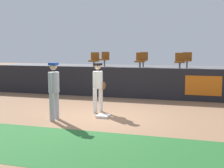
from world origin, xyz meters
TOP-DOWN VIEW (x-y plane):
  - ground_plane at (0.00, 0.00)m, footprint 60.00×60.00m
  - grass_foreground_strip at (0.00, -3.10)m, footprint 18.00×2.80m
  - first_base at (0.07, 0.01)m, footprint 0.40×0.40m
  - player_fielder_home at (-0.36, 0.74)m, footprint 0.47×0.50m
  - player_runner_visitor at (-1.31, -0.78)m, footprint 0.35×0.51m
  - field_wall at (0.02, 4.12)m, footprint 18.00×0.26m
  - bleacher_platform at (0.00, 6.69)m, footprint 18.00×4.80m
  - seat_back_left at (-2.30, 7.36)m, footprint 0.46×0.44m
  - seat_front_left at (-2.28, 5.56)m, footprint 0.45×0.44m
  - seat_back_center at (-0.05, 7.36)m, footprint 0.44×0.44m
  - seat_front_center at (0.15, 5.56)m, footprint 0.47×0.44m
  - seat_front_right at (2.08, 5.56)m, footprint 0.48×0.44m
  - seat_back_right at (2.31, 7.36)m, footprint 0.47×0.44m

SIDE VIEW (x-z plane):
  - ground_plane at x=0.00m, z-range 0.00..0.00m
  - grass_foreground_strip at x=0.00m, z-range 0.00..0.01m
  - first_base at x=0.07m, z-range 0.00..0.08m
  - bleacher_platform at x=0.00m, z-range 0.00..1.21m
  - field_wall at x=0.02m, z-range 0.00..1.40m
  - player_fielder_home at x=-0.36m, z-range 0.14..1.89m
  - player_runner_visitor at x=-1.31m, z-range 0.15..1.98m
  - seat_back_center at x=-0.05m, z-range 1.26..2.10m
  - seat_front_left at x=-2.28m, z-range 1.26..2.10m
  - seat_back_left at x=-2.30m, z-range 1.26..2.10m
  - seat_front_center at x=0.15m, z-range 1.26..2.10m
  - seat_back_right at x=2.31m, z-range 1.26..2.10m
  - seat_front_right at x=2.08m, z-range 1.26..2.10m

